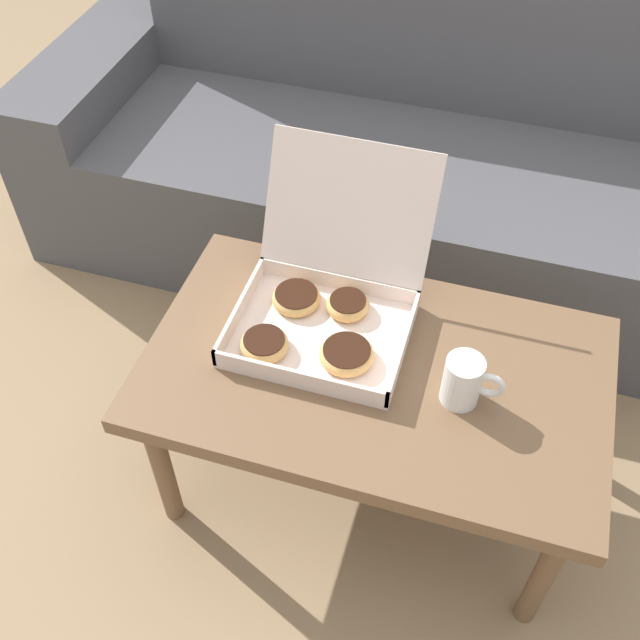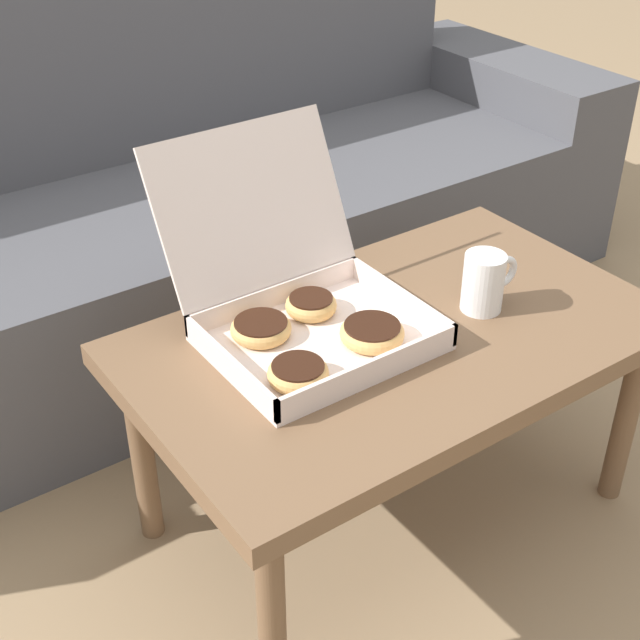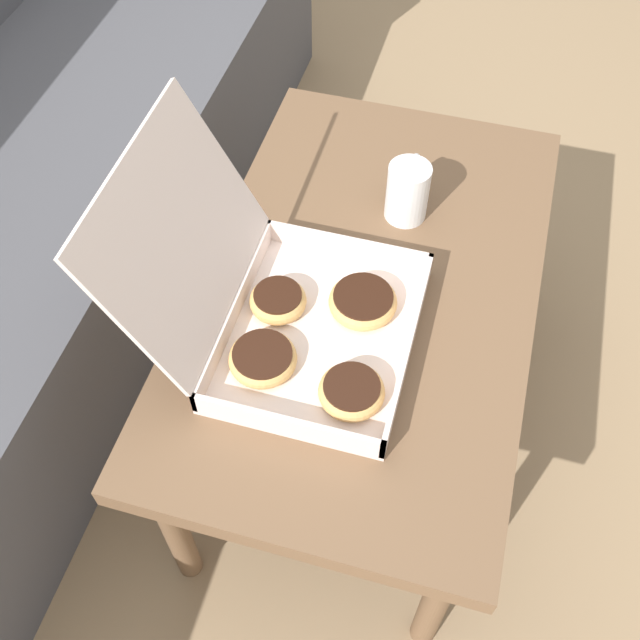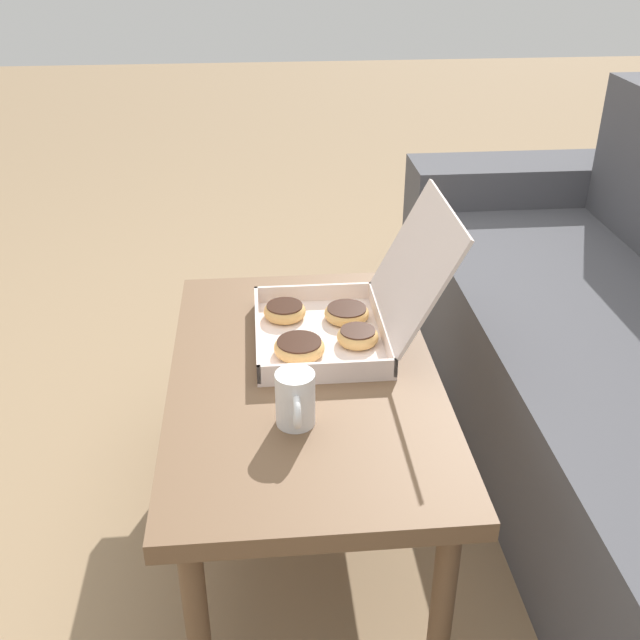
# 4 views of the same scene
# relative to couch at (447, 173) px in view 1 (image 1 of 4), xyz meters

# --- Properties ---
(ground_plane) EXTENTS (12.00, 12.00, 0.00)m
(ground_plane) POSITION_rel_couch_xyz_m (0.00, -0.78, -0.29)
(ground_plane) COLOR #937756
(couch) EXTENTS (2.40, 0.77, 0.85)m
(couch) POSITION_rel_couch_xyz_m (0.00, 0.00, 0.00)
(couch) COLOR #4C4C51
(couch) RESTS_ON ground_plane
(coffee_table) EXTENTS (0.94, 0.56, 0.44)m
(coffee_table) POSITION_rel_couch_xyz_m (0.00, -0.88, 0.10)
(coffee_table) COLOR brown
(coffee_table) RESTS_ON ground_plane
(pastry_box) EXTENTS (0.36, 0.42, 0.31)m
(pastry_box) POSITION_rel_couch_xyz_m (-0.14, -0.79, 0.20)
(pastry_box) COLOR silver
(pastry_box) RESTS_ON coffee_table
(coffee_mug) EXTENTS (0.12, 0.08, 0.11)m
(coffee_mug) POSITION_rel_couch_xyz_m (0.18, -0.91, 0.20)
(coffee_mug) COLOR white
(coffee_mug) RESTS_ON coffee_table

